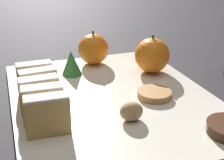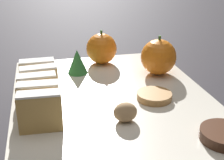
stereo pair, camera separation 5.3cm
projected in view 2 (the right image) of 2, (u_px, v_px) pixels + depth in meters
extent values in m
plane|color=#28262B|center=(112.00, 102.00, 0.55)|extent=(6.00, 6.00, 0.00)
cube|color=silver|center=(112.00, 99.00, 0.55)|extent=(0.34, 0.42, 0.01)
cube|color=tan|center=(40.00, 112.00, 0.44)|extent=(0.06, 0.03, 0.05)
cube|color=white|center=(38.00, 94.00, 0.42)|extent=(0.06, 0.03, 0.00)
cube|color=tan|center=(39.00, 101.00, 0.47)|extent=(0.06, 0.03, 0.05)
cube|color=white|center=(37.00, 84.00, 0.45)|extent=(0.06, 0.03, 0.00)
cube|color=tan|center=(38.00, 92.00, 0.50)|extent=(0.06, 0.03, 0.05)
cube|color=white|center=(36.00, 75.00, 0.48)|extent=(0.06, 0.02, 0.00)
cube|color=tan|center=(39.00, 83.00, 0.53)|extent=(0.06, 0.03, 0.05)
cube|color=white|center=(38.00, 68.00, 0.51)|extent=(0.06, 0.03, 0.00)
cube|color=tan|center=(38.00, 76.00, 0.56)|extent=(0.06, 0.02, 0.05)
cube|color=white|center=(37.00, 61.00, 0.54)|extent=(0.06, 0.02, 0.00)
sphere|color=orange|center=(158.00, 57.00, 0.63)|extent=(0.07, 0.07, 0.07)
cylinder|color=#38702D|center=(160.00, 38.00, 0.61)|extent=(0.01, 0.01, 0.01)
sphere|color=orange|center=(102.00, 49.00, 0.68)|extent=(0.07, 0.07, 0.07)
cylinder|color=#38702D|center=(101.00, 32.00, 0.67)|extent=(0.00, 0.01, 0.01)
ellipsoid|color=tan|center=(124.00, 112.00, 0.46)|extent=(0.04, 0.03, 0.03)
cylinder|color=#472819|center=(224.00, 135.00, 0.42)|extent=(0.07, 0.07, 0.01)
cylinder|color=#B27F47|center=(154.00, 96.00, 0.53)|extent=(0.06, 0.06, 0.01)
cone|color=#2D7538|center=(77.00, 62.00, 0.63)|extent=(0.04, 0.04, 0.05)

